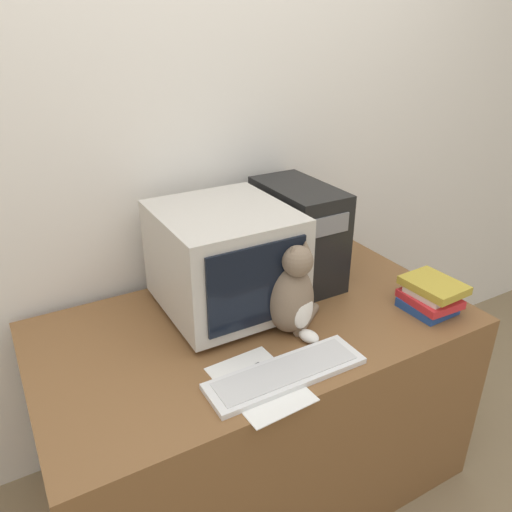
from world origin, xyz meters
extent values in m
cube|color=silver|center=(0.00, 0.90, 1.25)|extent=(7.00, 0.05, 2.50)
cube|color=brown|center=(0.00, 0.42, 0.37)|extent=(1.51, 0.83, 0.75)
cube|color=#BCB7AD|center=(-0.05, 0.56, 0.76)|extent=(0.30, 0.28, 0.02)
cube|color=#BCB7AD|center=(-0.05, 0.56, 0.95)|extent=(0.43, 0.47, 0.36)
cube|color=black|center=(-0.05, 0.32, 0.95)|extent=(0.35, 0.01, 0.28)
cube|color=black|center=(0.30, 0.62, 0.94)|extent=(0.22, 0.40, 0.39)
cube|color=slate|center=(0.30, 0.42, 1.05)|extent=(0.15, 0.01, 0.07)
cube|color=silver|center=(-0.07, 0.12, 0.75)|extent=(0.49, 0.15, 0.02)
cube|color=silver|center=(-0.07, 0.12, 0.76)|extent=(0.45, 0.11, 0.00)
ellipsoid|color=#7A6651|center=(0.07, 0.32, 0.87)|extent=(0.19, 0.19, 0.24)
ellipsoid|color=white|center=(0.09, 0.26, 0.85)|extent=(0.10, 0.06, 0.13)
sphere|color=#7A6651|center=(0.08, 0.29, 1.02)|extent=(0.12, 0.12, 0.10)
cone|color=#7A6651|center=(0.06, 0.29, 1.06)|extent=(0.04, 0.04, 0.04)
cone|color=#7A6651|center=(0.11, 0.30, 1.06)|extent=(0.04, 0.04, 0.04)
ellipsoid|color=white|center=(0.09, 0.23, 0.76)|extent=(0.07, 0.09, 0.04)
cylinder|color=#7A6651|center=(0.15, 0.32, 0.76)|extent=(0.17, 0.14, 0.03)
cube|color=#234793|center=(0.58, 0.18, 0.76)|extent=(0.16, 0.17, 0.03)
cube|color=red|center=(0.58, 0.17, 0.79)|extent=(0.16, 0.19, 0.03)
cube|color=beige|center=(0.59, 0.17, 0.82)|extent=(0.16, 0.16, 0.02)
cube|color=gold|center=(0.59, 0.18, 0.84)|extent=(0.17, 0.21, 0.03)
cylinder|color=black|center=(-0.18, 0.19, 0.75)|extent=(0.14, 0.04, 0.01)
cube|color=white|center=(-0.15, 0.13, 0.75)|extent=(0.23, 0.31, 0.00)
camera|label=1|loc=(-0.73, -0.86, 1.71)|focal=35.00mm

